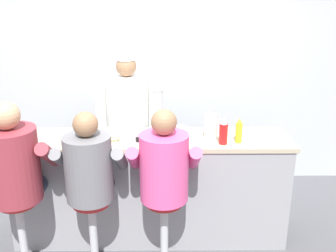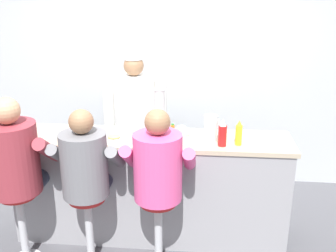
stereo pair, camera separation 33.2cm
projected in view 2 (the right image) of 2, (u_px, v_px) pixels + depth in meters
ground_plane at (148, 250)px, 3.62m from camera, size 20.00×20.00×0.00m
wall_back at (165, 72)px, 4.65m from camera, size 10.00×0.06×2.70m
diner_counter at (151, 187)px, 3.71m from camera, size 2.54×0.56×1.01m
ketchup_bottle_red at (222, 134)px, 3.31m from camera, size 0.07×0.07×0.24m
mustard_bottle_yellow at (239, 133)px, 3.34m from camera, size 0.06×0.06×0.22m
hot_sauce_bottle_orange at (173, 133)px, 3.42m from camera, size 0.03×0.03×0.16m
water_pitcher_clear at (211, 128)px, 3.42m from camera, size 0.13×0.11×0.23m
breakfast_plate at (114, 139)px, 3.47m from camera, size 0.26×0.26×0.05m
cereal_bowl at (83, 131)px, 3.61m from camera, size 0.16×0.16×0.06m
coffee_mug_white at (182, 132)px, 3.54m from camera, size 0.12×0.08×0.10m
coffee_mug_blue at (156, 133)px, 3.52m from camera, size 0.14×0.09×0.09m
cup_stack_steel at (160, 111)px, 3.60m from camera, size 0.11×0.11×0.41m
napkin_dispenser_chrome at (139, 137)px, 3.37m from camera, size 0.13×0.08×0.12m
diner_seated_maroon at (16, 161)px, 3.21m from camera, size 0.63×0.63×1.49m
diner_seated_grey at (86, 168)px, 3.17m from camera, size 0.57×0.56×1.41m
diner_seated_pink at (158, 170)px, 3.12m from camera, size 0.58×0.58×1.43m
cook_in_whites_near at (135, 118)px, 4.22m from camera, size 0.69×0.44×1.76m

